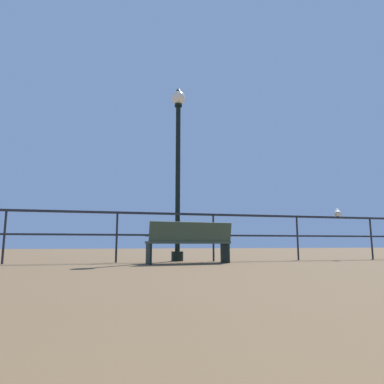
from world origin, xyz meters
The scene contains 4 objects.
pier_railing centered at (0.00, 9.91, 0.81)m, with size 24.09×0.05×1.09m.
bench_near_left centered at (0.34, 9.17, 0.48)m, with size 1.77×0.72×0.83m.
lamppost_center centered at (0.30, 10.17, 2.49)m, with size 0.34×0.34×4.25m.
seagull_on_rail centered at (4.50, 9.93, 1.19)m, with size 0.31×0.40×0.22m.
Camera 1 is at (-1.33, 2.48, 0.40)m, focal length 31.31 mm.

